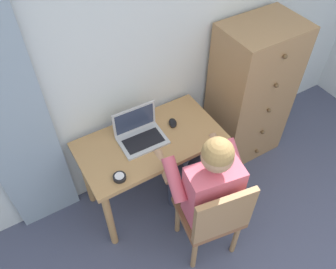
% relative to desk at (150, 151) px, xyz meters
% --- Properties ---
extents(wall_back, '(4.80, 0.05, 2.50)m').
position_rel_desk_xyz_m(wall_back, '(0.29, 0.36, 0.64)').
color(wall_back, silver).
rests_on(wall_back, ground_plane).
extents(curtain_panel, '(0.47, 0.03, 2.19)m').
position_rel_desk_xyz_m(curtain_panel, '(-0.83, 0.29, 0.49)').
color(curtain_panel, '#8EA3B7').
rests_on(curtain_panel, ground_plane).
extents(desk, '(1.08, 0.58, 0.73)m').
position_rel_desk_xyz_m(desk, '(0.00, 0.00, 0.00)').
color(desk, tan).
rests_on(desk, ground_plane).
extents(dresser, '(0.64, 0.49, 1.33)m').
position_rel_desk_xyz_m(dresser, '(1.05, 0.07, 0.06)').
color(dresser, '#9E754C').
rests_on(dresser, ground_plane).
extents(chair, '(0.48, 0.47, 0.89)m').
position_rel_desk_xyz_m(chair, '(0.13, -0.66, -0.11)').
color(chair, brown).
rests_on(chair, ground_plane).
extents(person_seated, '(0.59, 0.63, 1.21)m').
position_rel_desk_xyz_m(person_seated, '(0.16, -0.48, 0.07)').
color(person_seated, '#33384C').
rests_on(person_seated, ground_plane).
extents(laptop, '(0.35, 0.26, 0.24)m').
position_rel_desk_xyz_m(laptop, '(-0.05, 0.06, 0.17)').
color(laptop, '#B7BABF').
rests_on(laptop, desk).
extents(computer_mouse, '(0.09, 0.12, 0.03)m').
position_rel_desk_xyz_m(computer_mouse, '(0.23, 0.05, 0.14)').
color(computer_mouse, black).
rests_on(computer_mouse, desk).
extents(desk_clock, '(0.09, 0.09, 0.03)m').
position_rel_desk_xyz_m(desk_clock, '(-0.34, -0.20, 0.14)').
color(desk_clock, black).
rests_on(desk_clock, desk).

